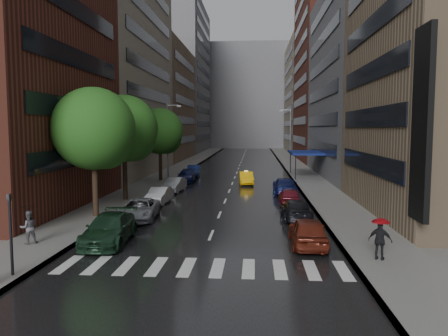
{
  "coord_description": "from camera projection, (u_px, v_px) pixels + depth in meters",
  "views": [
    {
      "loc": [
        2.56,
        -21.16,
        6.33
      ],
      "look_at": [
        0.0,
        14.66,
        3.0
      ],
      "focal_mm": 35.0,
      "sensor_mm": 36.0,
      "label": 1
    }
  ],
  "objects": [
    {
      "name": "ped_red_umbrella",
      "position": [
        380.0,
        235.0,
        20.36
      ],
      "size": [
        1.17,
        0.88,
        2.01
      ],
      "color": "black",
      "rests_on": "sidewalk_right"
    },
    {
      "name": "parked_cars_right",
      "position": [
        292.0,
        201.0,
        33.3
      ],
      "size": [
        2.26,
        23.62,
        1.59
      ],
      "color": "maroon",
      "rests_on": "ground"
    },
    {
      "name": "buildings_right",
      "position": [
        327.0,
        77.0,
        75.65
      ],
      "size": [
        8.05,
        109.1,
        36.0
      ],
      "color": "#937A5B",
      "rests_on": "ground"
    },
    {
      "name": "traffic_light",
      "position": [
        10.0,
        226.0,
        18.17
      ],
      "size": [
        0.18,
        0.15,
        3.45
      ],
      "color": "black",
      "rests_on": "sidewalk_left"
    },
    {
      "name": "tree_mid",
      "position": [
        124.0,
        129.0,
        37.15
      ],
      "size": [
        5.72,
        5.72,
        9.12
      ],
      "color": "#382619",
      "rests_on": "ground"
    },
    {
      "name": "street_lamp_right",
      "position": [
        290.0,
        137.0,
        65.48
      ],
      "size": [
        1.74,
        0.22,
        9.0
      ],
      "color": "gray",
      "rests_on": "sidewalk_right"
    },
    {
      "name": "ground",
      "position": [
        203.0,
        255.0,
        21.79
      ],
      "size": [
        220.0,
        220.0,
        0.0
      ],
      "primitive_type": "plane",
      "color": "gray",
      "rests_on": "ground"
    },
    {
      "name": "road",
      "position": [
        239.0,
        166.0,
        71.45
      ],
      "size": [
        14.0,
        140.0,
        0.01
      ],
      "primitive_type": "cube",
      "color": "black",
      "rests_on": "ground"
    },
    {
      "name": "crosswalk",
      "position": [
        202.0,
        267.0,
        19.79
      ],
      "size": [
        13.15,
        2.8,
        0.01
      ],
      "color": "silver",
      "rests_on": "ground"
    },
    {
      "name": "street_lamp_left",
      "position": [
        168.0,
        140.0,
        51.68
      ],
      "size": [
        1.74,
        0.22,
        9.0
      ],
      "color": "gray",
      "rests_on": "sidewalk_left"
    },
    {
      "name": "parked_cars_left",
      "position": [
        163.0,
        192.0,
        37.82
      ],
      "size": [
        2.7,
        38.01,
        1.58
      ],
      "color": "#16311F",
      "rests_on": "ground"
    },
    {
      "name": "tree_far",
      "position": [
        160.0,
        131.0,
        51.18
      ],
      "size": [
        5.42,
        5.42,
        8.63
      ],
      "color": "#382619",
      "rests_on": "ground"
    },
    {
      "name": "tree_near",
      "position": [
        94.0,
        129.0,
        30.15
      ],
      "size": [
        5.73,
        5.73,
        9.13
      ],
      "color": "#382619",
      "rests_on": "ground"
    },
    {
      "name": "taxi",
      "position": [
        246.0,
        178.0,
        48.81
      ],
      "size": [
        1.85,
        4.38,
        1.4
      ],
      "primitive_type": "imported",
      "rotation": [
        0.0,
        0.0,
        0.09
      ],
      "color": "#F8B30D",
      "rests_on": "ground"
    },
    {
      "name": "sidewalk_right",
      "position": [
        295.0,
        166.0,
        70.8
      ],
      "size": [
        4.0,
        140.0,
        0.15
      ],
      "primitive_type": "cube",
      "color": "gray",
      "rests_on": "ground"
    },
    {
      "name": "ped_black_umbrella",
      "position": [
        28.0,
        221.0,
        23.17
      ],
      "size": [
        1.09,
        1.06,
        2.09
      ],
      "color": "#57565C",
      "rests_on": "sidewalk_left"
    },
    {
      "name": "building_far",
      "position": [
        247.0,
        97.0,
        137.51
      ],
      "size": [
        40.0,
        14.0,
        32.0
      ],
      "primitive_type": "cube",
      "color": "slate",
      "rests_on": "ground"
    },
    {
      "name": "awning",
      "position": [
        306.0,
        153.0,
        55.62
      ],
      "size": [
        4.0,
        8.0,
        3.12
      ],
      "color": "navy",
      "rests_on": "sidewalk_right"
    },
    {
      "name": "sidewalk_left",
      "position": [
        185.0,
        166.0,
        72.08
      ],
      "size": [
        4.0,
        140.0,
        0.15
      ],
      "primitive_type": "cube",
      "color": "gray",
      "rests_on": "ground"
    },
    {
      "name": "buildings_left",
      "position": [
        159.0,
        75.0,
        79.76
      ],
      "size": [
        8.0,
        108.0,
        38.0
      ],
      "color": "maroon",
      "rests_on": "ground"
    }
  ]
}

